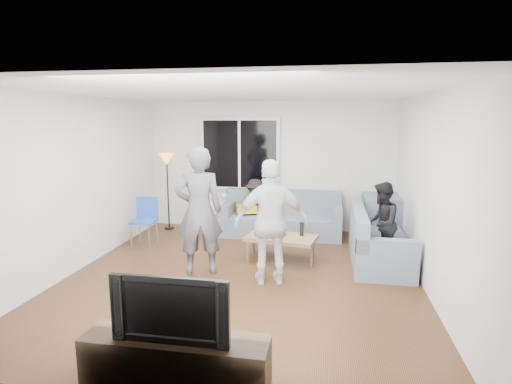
% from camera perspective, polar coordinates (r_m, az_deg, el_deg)
% --- Properties ---
extents(floor, '(5.00, 5.50, 0.04)m').
position_cam_1_polar(floor, '(6.12, -1.94, -11.81)').
color(floor, '#56351C').
rests_on(floor, ground).
extents(ceiling, '(5.00, 5.50, 0.04)m').
position_cam_1_polar(ceiling, '(5.69, -2.10, 13.70)').
color(ceiling, white).
rests_on(ceiling, ground).
extents(wall_back, '(5.00, 0.04, 2.60)m').
position_cam_1_polar(wall_back, '(8.46, 1.88, 3.56)').
color(wall_back, silver).
rests_on(wall_back, ground).
extents(wall_front, '(5.00, 0.04, 2.60)m').
position_cam_1_polar(wall_front, '(3.17, -12.54, -7.81)').
color(wall_front, silver).
rests_on(wall_front, ground).
extents(wall_left, '(0.04, 5.50, 2.60)m').
position_cam_1_polar(wall_left, '(6.74, -23.47, 1.05)').
color(wall_left, silver).
rests_on(wall_left, ground).
extents(wall_right, '(0.04, 5.50, 2.60)m').
position_cam_1_polar(wall_right, '(5.79, 23.18, -0.29)').
color(wall_right, silver).
rests_on(wall_right, ground).
extents(window_frame, '(1.62, 0.06, 1.47)m').
position_cam_1_polar(window_frame, '(8.46, -2.23, 5.26)').
color(window_frame, white).
rests_on(window_frame, wall_back).
extents(window_glass, '(1.50, 0.02, 1.35)m').
position_cam_1_polar(window_glass, '(8.42, -2.28, 5.24)').
color(window_glass, black).
rests_on(window_glass, window_frame).
extents(window_mullion, '(0.05, 0.03, 1.35)m').
position_cam_1_polar(window_mullion, '(8.41, -2.30, 5.23)').
color(window_mullion, white).
rests_on(window_mullion, window_frame).
extents(radiator, '(1.30, 0.12, 0.62)m').
position_cam_1_polar(radiator, '(8.62, -2.23, -3.01)').
color(radiator, silver).
rests_on(radiator, floor).
extents(potted_plant, '(0.20, 0.16, 0.37)m').
position_cam_1_polar(potted_plant, '(8.40, 0.84, 0.09)').
color(potted_plant, '#376628').
rests_on(potted_plant, radiator).
extents(vase, '(0.17, 0.17, 0.18)m').
position_cam_1_polar(vase, '(8.58, -4.36, -0.37)').
color(vase, white).
rests_on(vase, radiator).
extents(sofa_back_section, '(2.30, 0.85, 0.85)m').
position_cam_1_polar(sofa_back_section, '(8.08, 3.55, -3.07)').
color(sofa_back_section, slate).
rests_on(sofa_back_section, floor).
extents(sofa_right_section, '(2.00, 0.85, 0.85)m').
position_cam_1_polar(sofa_right_section, '(6.93, 16.64, -5.72)').
color(sofa_right_section, slate).
rests_on(sofa_right_section, floor).
extents(sofa_corner, '(0.85, 0.85, 0.85)m').
position_cam_1_polar(sofa_corner, '(8.11, 17.51, -3.48)').
color(sofa_corner, slate).
rests_on(sofa_corner, floor).
extents(cushion_yellow, '(0.46, 0.42, 0.14)m').
position_cam_1_polar(cushion_yellow, '(8.15, -1.34, -2.33)').
color(cushion_yellow, gold).
rests_on(cushion_yellow, sofa_back_section).
extents(cushion_red, '(0.39, 0.34, 0.13)m').
position_cam_1_polar(cushion_red, '(8.20, -0.42, -2.24)').
color(cushion_red, maroon).
rests_on(cushion_red, sofa_back_section).
extents(coffee_table, '(1.19, 0.78, 0.40)m').
position_cam_1_polar(coffee_table, '(6.74, 3.46, -7.73)').
color(coffee_table, '#A17B4D').
rests_on(coffee_table, floor).
extents(pitcher, '(0.17, 0.17, 0.17)m').
position_cam_1_polar(pitcher, '(6.64, 3.17, -5.44)').
color(pitcher, maroon).
rests_on(pitcher, coffee_table).
extents(side_chair, '(0.42, 0.42, 0.86)m').
position_cam_1_polar(side_chair, '(7.70, -15.20, -4.03)').
color(side_chair, '#2955B5').
rests_on(side_chair, floor).
extents(floor_lamp, '(0.32, 0.32, 1.56)m').
position_cam_1_polar(floor_lamp, '(8.68, -12.05, 0.04)').
color(floor_lamp, '#FDAE30').
rests_on(floor_lamp, floor).
extents(player_left, '(0.80, 0.65, 1.88)m').
position_cam_1_polar(player_left, '(6.05, -7.85, -2.62)').
color(player_left, '#515257').
rests_on(player_left, floor).
extents(player_right, '(1.09, 0.68, 1.73)m').
position_cam_1_polar(player_right, '(5.65, 2.14, -4.23)').
color(player_right, silver).
rests_on(player_right, floor).
extents(spectator_right, '(0.61, 0.72, 1.30)m').
position_cam_1_polar(spectator_right, '(6.73, 16.87, -4.18)').
color(spectator_right, black).
rests_on(spectator_right, floor).
extents(spectator_back, '(0.72, 0.43, 1.10)m').
position_cam_1_polar(spectator_back, '(8.16, -0.12, -2.02)').
color(spectator_back, black).
rests_on(spectator_back, floor).
extents(tv_console, '(1.60, 0.40, 0.44)m').
position_cam_1_polar(tv_console, '(3.87, -10.97, -21.93)').
color(tv_console, '#35281A').
rests_on(tv_console, floor).
extents(television, '(1.00, 0.13, 0.58)m').
position_cam_1_polar(television, '(3.63, -11.25, -15.10)').
color(television, black).
rests_on(television, tv_console).
extents(bottle_b, '(0.08, 0.08, 0.24)m').
position_cam_1_polar(bottle_b, '(6.52, 2.03, -5.43)').
color(bottle_b, '#18851A').
rests_on(bottle_b, coffee_table).
extents(bottle_a, '(0.07, 0.07, 0.24)m').
position_cam_1_polar(bottle_a, '(6.82, 0.85, -4.71)').
color(bottle_a, orange).
rests_on(bottle_a, coffee_table).
extents(bottle_e, '(0.07, 0.07, 0.23)m').
position_cam_1_polar(bottle_e, '(6.72, 6.32, -5.06)').
color(bottle_e, black).
rests_on(bottle_e, coffee_table).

